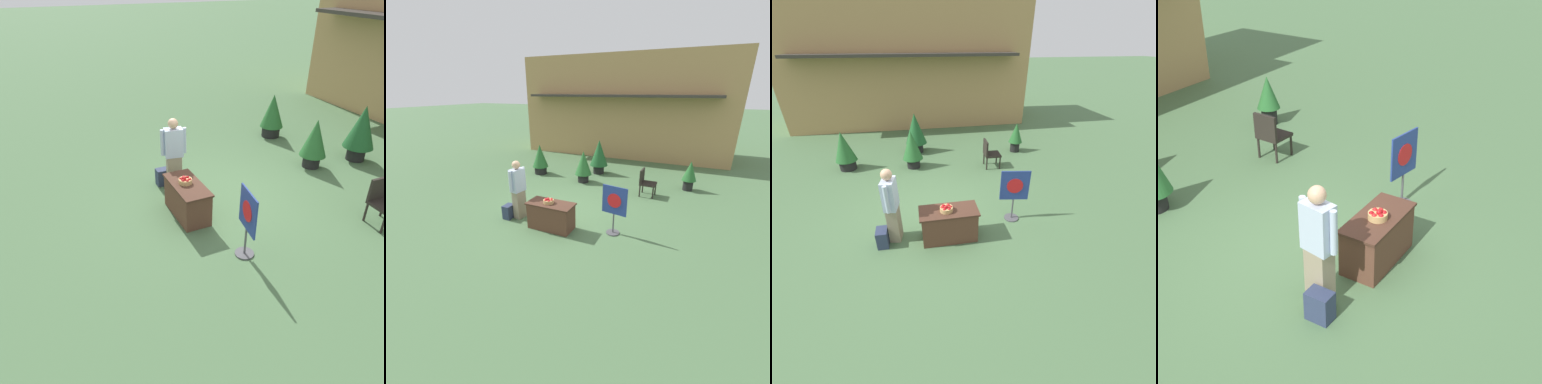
% 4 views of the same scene
% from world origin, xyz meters
% --- Properties ---
extents(ground_plane, '(120.00, 120.00, 0.00)m').
position_xyz_m(ground_plane, '(0.00, 0.00, 0.00)').
color(ground_plane, '#4C7047').
extents(display_table, '(1.30, 0.61, 0.76)m').
position_xyz_m(display_table, '(0.20, -0.95, 0.38)').
color(display_table, brown).
rests_on(display_table, ground_plane).
extents(apple_basket, '(0.28, 0.28, 0.16)m').
position_xyz_m(apple_basket, '(0.15, -0.98, 0.83)').
color(apple_basket, tan).
rests_on(apple_basket, display_table).
extents(person_visitor, '(0.32, 0.60, 1.77)m').
position_xyz_m(person_visitor, '(-1.00, -0.76, 0.91)').
color(person_visitor, gray).
rests_on(person_visitor, ground_plane).
extents(backpack, '(0.24, 0.34, 0.42)m').
position_xyz_m(backpack, '(-1.28, -0.95, 0.21)').
color(backpack, '#2D3856').
rests_on(backpack, ground_plane).
extents(poster_board, '(0.69, 0.36, 1.35)m').
position_xyz_m(poster_board, '(1.86, -0.53, 0.77)').
color(poster_board, '#4C4C51').
rests_on(poster_board, ground_plane).
extents(patio_chair, '(0.57, 0.57, 0.98)m').
position_xyz_m(patio_chair, '(2.12, 2.59, 0.55)').
color(patio_chair, '#28231E').
rests_on(patio_chair, ground_plane).
extents(potted_plant_near_right, '(0.54, 0.54, 1.15)m').
position_xyz_m(potted_plant_near_right, '(3.55, 3.82, 0.66)').
color(potted_plant_near_right, black).
rests_on(potted_plant_near_right, ground_plane).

